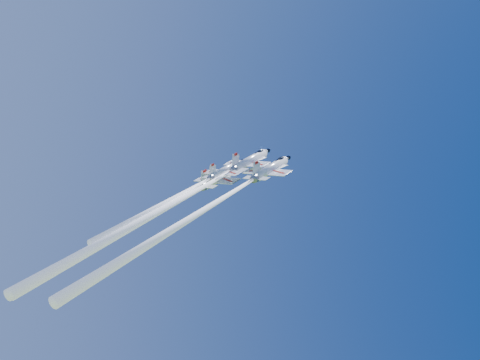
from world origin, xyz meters
TOP-DOWN VIEW (x-y plane):
  - jet_lead at (-17.87, -5.24)m, footprint 51.60×24.80m
  - jet_left at (-19.93, 0.34)m, footprint 47.04×22.65m
  - jet_right at (-15.27, -11.24)m, footprint 49.10×23.62m
  - jet_slot at (-16.53, -3.82)m, footprint 34.24×16.53m

SIDE VIEW (x-z plane):
  - jet_right at x=-15.27m, z-range 58.35..105.60m
  - jet_left at x=-19.93m, z-range 60.04..104.27m
  - jet_lead at x=-17.87m, z-range 58.67..109.53m
  - jet_slot at x=-16.53m, z-range 70.04..101.41m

